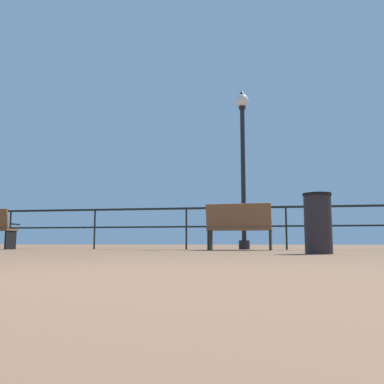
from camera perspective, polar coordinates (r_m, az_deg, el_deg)
ground_plane at (r=1.97m, az=-13.05°, el=-11.82°), size 60.00×60.00×0.00m
pier_railing at (r=10.00m, az=5.99°, el=-3.53°), size 21.67×0.05×1.03m
bench_near_left at (r=9.04m, az=6.53°, el=-4.60°), size 1.44×0.70×1.01m
lamppost_center at (r=10.48m, az=7.07°, el=5.04°), size 0.33×0.33×4.05m
trash_bin at (r=6.42m, az=17.06°, el=-4.16°), size 0.42×0.42×0.91m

